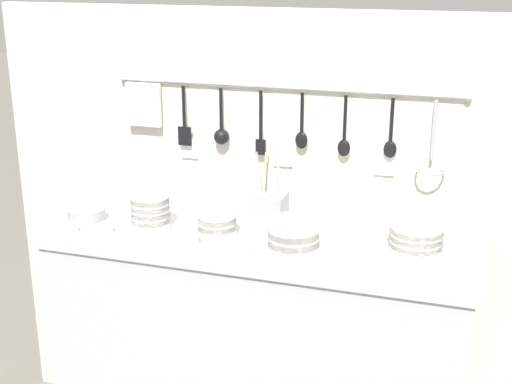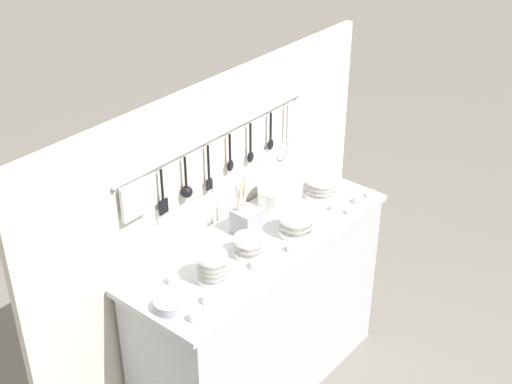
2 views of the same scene
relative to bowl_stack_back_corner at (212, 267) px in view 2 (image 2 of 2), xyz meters
name	(u,v)px [view 2 (image 2 of 2)]	position (x,y,z in m)	size (l,w,h in m)	color
ground_plane	(260,384)	(0.38, 0.04, -1.03)	(20.00, 20.00, 0.00)	#666059
counter	(260,316)	(0.38, 0.04, -0.55)	(1.45, 0.52, 0.96)	#ADAFB5
back_wall	(216,236)	(0.38, 0.34, -0.18)	(2.25, 0.11, 1.68)	beige
bowl_stack_back_corner	(212,267)	(0.00, 0.00, 0.00)	(0.13, 0.13, 0.14)	silver
bowl_stack_short_front	(248,246)	(0.24, 0.00, -0.02)	(0.13, 0.13, 0.10)	silver
bowl_stack_nested_right	(321,186)	(0.89, 0.06, -0.01)	(0.17, 0.17, 0.11)	silver
bowl_stack_wide_centre	(296,224)	(0.52, -0.06, -0.01)	(0.16, 0.16, 0.11)	silver
plate_stack	(280,196)	(0.68, 0.16, -0.02)	(0.23, 0.23, 0.11)	silver
steel_mixing_bowl	(170,305)	(-0.25, 0.01, -0.05)	(0.13, 0.13, 0.04)	#93969E
cutlery_caddy	(246,220)	(0.38, 0.13, -0.01)	(0.11, 0.11, 0.28)	#93969E
cup_edge_near	(195,317)	(-0.24, -0.12, -0.05)	(0.05, 0.05, 0.04)	silver
cup_centre	(292,248)	(0.39, -0.14, -0.05)	(0.05, 0.05, 0.04)	silver
cup_back_right	(256,265)	(0.19, -0.09, -0.05)	(0.05, 0.05, 0.04)	silver
cup_beside_plates	(351,211)	(0.84, -0.17, -0.05)	(0.05, 0.05, 0.04)	silver
cup_front_left	(371,194)	(1.04, -0.16, -0.05)	(0.05, 0.05, 0.04)	silver
cup_mid_row	(336,207)	(0.82, -0.09, -0.05)	(0.05, 0.05, 0.04)	silver
cup_front_right	(173,280)	(-0.12, 0.12, -0.05)	(0.05, 0.05, 0.04)	silver
cup_by_caddy	(359,200)	(0.95, -0.14, -0.05)	(0.05, 0.05, 0.04)	silver
cup_edge_far	(310,219)	(0.64, -0.05, -0.05)	(0.05, 0.05, 0.04)	silver
cup_back_left	(208,299)	(-0.12, -0.09, -0.05)	(0.05, 0.05, 0.04)	silver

